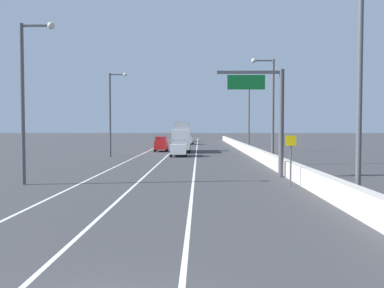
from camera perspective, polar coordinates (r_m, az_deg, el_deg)
name	(u,v)px	position (r m, az deg, el deg)	size (l,w,h in m)	color
ground_plane	(188,147)	(70.93, -0.53, -0.45)	(320.00, 320.00, 0.00)	#38383A
lane_stripe_left	(150,150)	(62.36, -5.81, -0.85)	(0.16, 130.00, 0.00)	silver
lane_stripe_center	(173,150)	(62.04, -2.60, -0.86)	(0.16, 130.00, 0.00)	silver
lane_stripe_right	(197,150)	(61.92, 0.64, -0.86)	(0.16, 130.00, 0.00)	silver
jersey_barrier_right	(255,153)	(47.34, 8.67, -1.23)	(0.60, 120.00, 1.10)	#B2ADA3
overhead_sign_gantry	(271,109)	(29.42, 10.77, 4.70)	(4.68, 0.36, 7.50)	#47474C
speed_advisory_sign	(291,156)	(25.21, 13.42, -1.68)	(0.60, 0.11, 3.00)	#4C4C51
lamp_post_right_near	(354,80)	(20.28, 21.36, 8.22)	(2.14, 0.44, 9.79)	#4C4C51
lamp_post_right_second	(270,104)	(38.93, 10.69, 5.47)	(2.14, 0.44, 9.79)	#4C4C51
lamp_post_right_third	(247,111)	(58.13, 7.56, 4.46)	(2.14, 0.44, 9.79)	#4C4C51
lamp_post_left_near	(27,92)	(27.09, -21.77, 6.70)	(2.14, 0.44, 9.79)	#4C4C51
lamp_post_left_mid	(112,109)	(49.29, -10.91, 4.81)	(2.14, 0.44, 9.79)	#4C4C51
car_red_0	(161,144)	(59.09, -4.25, 0.00)	(1.90, 4.14, 2.15)	red
car_black_1	(177,137)	(96.54, -2.04, 0.92)	(1.77, 4.16, 2.08)	black
car_silver_2	(188,139)	(82.67, -0.49, 0.63)	(2.00, 4.46, 1.97)	#B7B7BC
car_white_3	(179,148)	(49.44, -1.86, -0.49)	(2.00, 4.64, 2.08)	white
car_gray_4	(188,138)	(98.19, -0.54, 0.89)	(2.00, 4.25, 1.89)	slate
box_truck	(182,138)	(58.09, -1.45, 0.83)	(2.57, 7.97, 4.24)	silver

